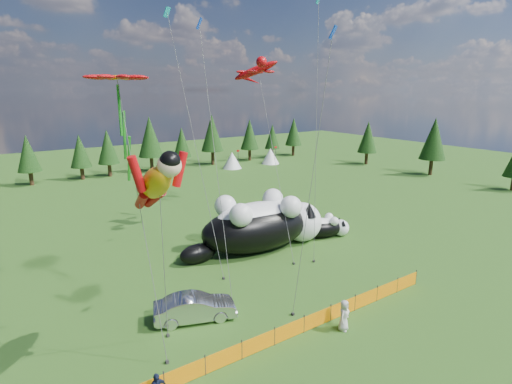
# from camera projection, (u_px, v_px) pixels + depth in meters

# --- Properties ---
(ground) EXTENTS (160.00, 160.00, 0.00)m
(ground) POSITION_uv_depth(u_px,v_px,m) (258.00, 314.00, 23.72)
(ground) COLOR #14380A
(ground) RESTS_ON ground
(safety_fence) EXTENTS (22.06, 0.06, 1.10)m
(safety_fence) POSITION_uv_depth(u_px,v_px,m) (290.00, 331.00, 21.19)
(safety_fence) COLOR #262626
(safety_fence) RESTS_ON ground
(tree_line) EXTENTS (90.00, 4.00, 8.00)m
(tree_line) POSITION_uv_depth(u_px,v_px,m) (86.00, 152.00, 58.86)
(tree_line) COLOR black
(tree_line) RESTS_ON ground
(festival_tents) EXTENTS (50.00, 3.20, 2.80)m
(festival_tents) POSITION_uv_depth(u_px,v_px,m) (171.00, 167.00, 61.45)
(festival_tents) COLOR white
(festival_tents) RESTS_ON ground
(cat_large) EXTENTS (12.91, 5.33, 4.66)m
(cat_large) POSITION_uv_depth(u_px,v_px,m) (263.00, 224.00, 32.90)
(cat_large) COLOR black
(cat_large) RESTS_ON ground
(cat_small) EXTENTS (5.38, 3.39, 2.03)m
(cat_small) POSITION_uv_depth(u_px,v_px,m) (323.00, 227.00, 35.89)
(cat_small) COLOR black
(cat_small) RESTS_ON ground
(car) EXTENTS (4.96, 3.07, 1.54)m
(car) POSITION_uv_depth(u_px,v_px,m) (195.00, 308.00, 22.92)
(car) COLOR silver
(car) RESTS_ON ground
(spectator_e) EXTENTS (1.03, 0.89, 1.78)m
(spectator_e) POSITION_uv_depth(u_px,v_px,m) (344.00, 315.00, 21.92)
(spectator_e) COLOR beige
(spectator_e) RESTS_ON ground
(superhero_kite) EXTENTS (4.35, 4.63, 10.80)m
(superhero_kite) POSITION_uv_depth(u_px,v_px,m) (156.00, 183.00, 17.85)
(superhero_kite) COLOR orange
(superhero_kite) RESTS_ON ground
(gecko_kite) EXTENTS (6.44, 13.45, 17.87)m
(gecko_kite) POSITION_uv_depth(u_px,v_px,m) (256.00, 71.00, 36.53)
(gecko_kite) COLOR #B8090E
(gecko_kite) RESTS_ON ground
(flower_kite) EXTENTS (3.37, 4.92, 13.72)m
(flower_kite) POSITION_uv_depth(u_px,v_px,m) (117.00, 81.00, 18.42)
(flower_kite) COLOR #B8090E
(flower_kite) RESTS_ON ground
(diamond_kite_a) EXTENTS (1.29, 5.58, 17.93)m
(diamond_kite_a) POSITION_uv_depth(u_px,v_px,m) (201.00, 39.00, 25.15)
(diamond_kite_a) COLOR blue
(diamond_kite_a) RESTS_ON ground
(diamond_kite_b) EXTENTS (3.36, 4.01, 20.50)m
(diamond_kite_b) POSITION_uv_depth(u_px,v_px,m) (319.00, 14.00, 30.38)
(diamond_kite_b) COLOR #0E9CA9
(diamond_kite_b) RESTS_ON ground
(diamond_kite_c) EXTENTS (2.28, 0.90, 16.44)m
(diamond_kite_c) POSITION_uv_depth(u_px,v_px,m) (330.00, 52.00, 20.40)
(diamond_kite_c) COLOR blue
(diamond_kite_c) RESTS_ON ground
(diamond_kite_d) EXTENTS (0.95, 7.73, 19.72)m
(diamond_kite_d) POSITION_uv_depth(u_px,v_px,m) (170.00, 27.00, 29.11)
(diamond_kite_d) COLOR #0E9CA9
(diamond_kite_d) RESTS_ON ground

